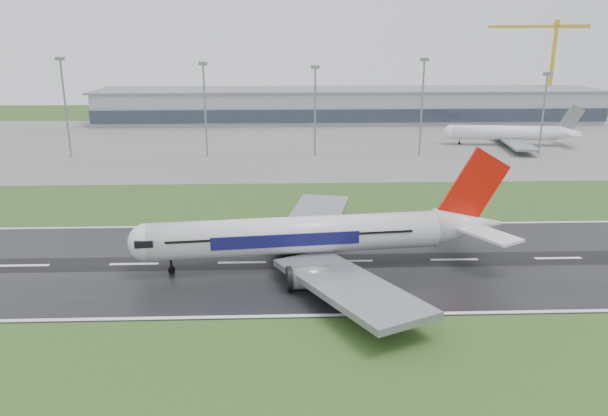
{
  "coord_description": "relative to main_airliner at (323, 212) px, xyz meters",
  "views": [
    {
      "loc": [
        -32.13,
        -101.0,
        40.76
      ],
      "look_at": [
        -27.98,
        12.0,
        7.0
      ],
      "focal_mm": 34.25,
      "sensor_mm": 36.0,
      "label": 1
    }
  ],
  "objects": [
    {
      "name": "parked_airliner",
      "position": [
        80.0,
        118.88,
        -2.45
      ],
      "size": [
        58.19,
        55.03,
        15.42
      ],
      "primitive_type": null,
      "rotation": [
        0.0,
        0.0,
        -0.12
      ],
      "color": "white",
      "rests_on": "apron"
    },
    {
      "name": "terminal",
      "position": [
        25.11,
        186.57,
        -2.74
      ],
      "size": [
        240.0,
        36.0,
        15.0
      ],
      "primitive_type": "cube",
      "color": "#9598A0",
      "rests_on": "ground"
    },
    {
      "name": "runway",
      "position": [
        25.11,
        1.57,
        -10.19
      ],
      "size": [
        400.0,
        45.0,
        0.1
      ],
      "primitive_type": "cube",
      "color": "black",
      "rests_on": "ground"
    },
    {
      "name": "apron",
      "position": [
        25.11,
        126.57,
        -10.2
      ],
      "size": [
        400.0,
        130.0,
        0.08
      ],
      "primitive_type": "cube",
      "color": "slate",
      "rests_on": "ground"
    },
    {
      "name": "floodmast_3",
      "position": [
        41.32,
        101.57,
        5.89
      ],
      "size": [
        0.64,
        0.64,
        32.26
      ],
      "primitive_type": "cylinder",
      "color": "gray",
      "rests_on": "ground"
    },
    {
      "name": "main_airliner",
      "position": [
        0.0,
        0.0,
        0.0
      ],
      "size": [
        75.34,
        72.44,
        20.28
      ],
      "primitive_type": null,
      "rotation": [
        0.0,
        0.0,
        0.11
      ],
      "color": "silver",
      "rests_on": "runway"
    },
    {
      "name": "floodmast_2",
      "position": [
        4.19,
        101.57,
        4.7
      ],
      "size": [
        0.64,
        0.64,
        29.88
      ],
      "primitive_type": "cylinder",
      "color": "gray",
      "rests_on": "ground"
    },
    {
      "name": "floodmast_0",
      "position": [
        -80.76,
        101.57,
        6.13
      ],
      "size": [
        0.64,
        0.64,
        32.73
      ],
      "primitive_type": "cylinder",
      "color": "gray",
      "rests_on": "ground"
    },
    {
      "name": "floodmast_4",
      "position": [
        84.4,
        101.57,
        3.49
      ],
      "size": [
        0.64,
        0.64,
        27.45
      ],
      "primitive_type": "cylinder",
      "color": "gray",
      "rests_on": "ground"
    },
    {
      "name": "tower_crane",
      "position": [
        131.66,
        201.57,
        13.75
      ],
      "size": [
        46.68,
        19.91,
        47.98
      ],
      "primitive_type": null,
      "rotation": [
        0.0,
        0.0,
        -0.36
      ],
      "color": "gold",
      "rests_on": "ground"
    },
    {
      "name": "floodmast_1",
      "position": [
        -33.6,
        101.57,
        5.31
      ],
      "size": [
        0.64,
        0.64,
        31.09
      ],
      "primitive_type": "cylinder",
      "color": "gray",
      "rests_on": "ground"
    },
    {
      "name": "ground",
      "position": [
        25.11,
        1.57,
        -10.24
      ],
      "size": [
        520.0,
        520.0,
        0.0
      ],
      "primitive_type": "plane",
      "color": "#2A4C1C",
      "rests_on": "ground"
    }
  ]
}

